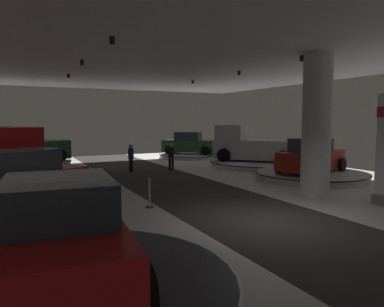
{
  "coord_description": "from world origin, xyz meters",
  "views": [
    {
      "loc": [
        -6.64,
        -8.21,
        2.95
      ],
      "look_at": [
        0.91,
        6.7,
        1.4
      ],
      "focal_mm": 33.79,
      "sensor_mm": 36.0,
      "label": 1
    }
  ],
  "objects_px": {
    "pickup_truck_deep_left": "(19,148)",
    "display_platform_deep_right": "(190,155)",
    "column_right": "(317,125)",
    "display_platform_far_left": "(18,179)",
    "display_platform_near_left": "(61,293)",
    "visitor_walking_far": "(171,155)",
    "visitor_walking_near": "(131,156)",
    "pickup_truck_far_right": "(252,146)",
    "display_platform_far_right": "(257,163)",
    "display_platform_mid_right": "(311,175)",
    "display_car_mid_left": "(16,181)",
    "pickup_truck_far_left": "(17,156)",
    "display_car_near_left": "(60,237)",
    "display_car_mid_right": "(311,157)",
    "display_platform_mid_left": "(17,212)",
    "display_platform_deep_left": "(25,164)",
    "display_car_deep_right": "(190,144)"
  },
  "relations": [
    {
      "from": "display_car_mid_right",
      "to": "display_car_mid_left",
      "type": "height_order",
      "value": "display_car_mid_left"
    },
    {
      "from": "column_right",
      "to": "display_car_mid_left",
      "type": "height_order",
      "value": "column_right"
    },
    {
      "from": "column_right",
      "to": "pickup_truck_deep_left",
      "type": "height_order",
      "value": "column_right"
    },
    {
      "from": "display_platform_deep_left",
      "to": "display_platform_mid_right",
      "type": "xyz_separation_m",
      "value": [
        12.6,
        -12.17,
        0.05
      ]
    },
    {
      "from": "display_platform_deep_left",
      "to": "pickup_truck_far_right",
      "type": "bearing_deg",
      "value": -26.3
    },
    {
      "from": "display_car_mid_right",
      "to": "display_platform_mid_left",
      "type": "distance_m",
      "value": 13.4
    },
    {
      "from": "display_car_deep_right",
      "to": "display_platform_deep_right",
      "type": "bearing_deg",
      "value": -40.53
    },
    {
      "from": "display_car_mid_left",
      "to": "display_platform_far_right",
      "type": "distance_m",
      "value": 15.62
    },
    {
      "from": "pickup_truck_far_left",
      "to": "column_right",
      "type": "bearing_deg",
      "value": -38.53
    },
    {
      "from": "column_right",
      "to": "pickup_truck_deep_left",
      "type": "distance_m",
      "value": 18.23
    },
    {
      "from": "column_right",
      "to": "display_car_mid_left",
      "type": "relative_size",
      "value": 1.22
    },
    {
      "from": "display_platform_deep_right",
      "to": "display_platform_mid_right",
      "type": "bearing_deg",
      "value": -86.35
    },
    {
      "from": "pickup_truck_deep_left",
      "to": "visitor_walking_near",
      "type": "xyz_separation_m",
      "value": [
        5.6,
        -5.62,
        -0.29
      ]
    },
    {
      "from": "display_platform_mid_right",
      "to": "display_car_mid_left",
      "type": "xyz_separation_m",
      "value": [
        -13.3,
        -1.38,
        0.93
      ]
    },
    {
      "from": "display_car_deep_right",
      "to": "display_platform_far_right",
      "type": "bearing_deg",
      "value": -77.08
    },
    {
      "from": "visitor_walking_far",
      "to": "column_right",
      "type": "bearing_deg",
      "value": -76.55
    },
    {
      "from": "display_car_mid_right",
      "to": "pickup_truck_far_right",
      "type": "relative_size",
      "value": 0.85
    },
    {
      "from": "display_platform_far_left",
      "to": "display_platform_mid_right",
      "type": "height_order",
      "value": "display_platform_mid_right"
    },
    {
      "from": "pickup_truck_far_left",
      "to": "display_platform_far_left",
      "type": "bearing_deg",
      "value": 91.64
    },
    {
      "from": "display_car_mid_right",
      "to": "display_car_near_left",
      "type": "xyz_separation_m",
      "value": [
        -12.76,
        -7.42,
        0.02
      ]
    },
    {
      "from": "display_platform_deep_right",
      "to": "display_car_near_left",
      "type": "bearing_deg",
      "value": -121.67
    },
    {
      "from": "display_platform_deep_right",
      "to": "pickup_truck_far_right",
      "type": "relative_size",
      "value": 0.9
    },
    {
      "from": "display_platform_deep_right",
      "to": "display_car_deep_right",
      "type": "relative_size",
      "value": 1.11
    },
    {
      "from": "column_right",
      "to": "display_platform_near_left",
      "type": "bearing_deg",
      "value": -156.16
    },
    {
      "from": "display_platform_far_right",
      "to": "visitor_walking_near",
      "type": "bearing_deg",
      "value": 172.68
    },
    {
      "from": "display_car_deep_right",
      "to": "display_platform_near_left",
      "type": "height_order",
      "value": "display_car_deep_right"
    },
    {
      "from": "display_platform_near_left",
      "to": "visitor_walking_far",
      "type": "height_order",
      "value": "visitor_walking_far"
    },
    {
      "from": "display_platform_far_left",
      "to": "display_platform_far_right",
      "type": "relative_size",
      "value": 0.94
    },
    {
      "from": "pickup_truck_far_left",
      "to": "display_car_near_left",
      "type": "height_order",
      "value": "pickup_truck_far_left"
    },
    {
      "from": "column_right",
      "to": "display_platform_deep_right",
      "type": "bearing_deg",
      "value": 82.17
    },
    {
      "from": "column_right",
      "to": "display_car_mid_left",
      "type": "xyz_separation_m",
      "value": [
        -10.46,
        1.63,
        -1.62
      ]
    },
    {
      "from": "display_platform_near_left",
      "to": "display_car_near_left",
      "type": "relative_size",
      "value": 1.33
    },
    {
      "from": "pickup_truck_far_left",
      "to": "pickup_truck_deep_left",
      "type": "relative_size",
      "value": 0.95
    },
    {
      "from": "display_platform_mid_right",
      "to": "display_platform_mid_left",
      "type": "xyz_separation_m",
      "value": [
        -13.32,
        -1.39,
        0.01
      ]
    },
    {
      "from": "display_platform_near_left",
      "to": "display_platform_far_right",
      "type": "bearing_deg",
      "value": 43.57
    },
    {
      "from": "display_car_near_left",
      "to": "display_car_deep_right",
      "type": "bearing_deg",
      "value": 58.41
    },
    {
      "from": "display_platform_far_left",
      "to": "display_car_near_left",
      "type": "height_order",
      "value": "display_car_near_left"
    },
    {
      "from": "display_platform_far_left",
      "to": "display_platform_mid_left",
      "type": "bearing_deg",
      "value": -91.51
    },
    {
      "from": "pickup_truck_far_right",
      "to": "visitor_walking_near",
      "type": "xyz_separation_m",
      "value": [
        -7.83,
        0.79,
        -0.35
      ]
    },
    {
      "from": "display_platform_mid_left",
      "to": "visitor_walking_near",
      "type": "xyz_separation_m",
      "value": [
        6.01,
        7.87,
        0.71
      ]
    },
    {
      "from": "column_right",
      "to": "pickup_truck_far_right",
      "type": "relative_size",
      "value": 1.02
    },
    {
      "from": "pickup_truck_deep_left",
      "to": "display_platform_deep_right",
      "type": "bearing_deg",
      "value": -0.27
    },
    {
      "from": "pickup_truck_far_left",
      "to": "display_car_mid_right",
      "type": "distance_m",
      "value": 14.1
    },
    {
      "from": "display_platform_deep_left",
      "to": "display_car_deep_right",
      "type": "bearing_deg",
      "value": -0.49
    },
    {
      "from": "column_right",
      "to": "display_platform_far_left",
      "type": "height_order",
      "value": "column_right"
    },
    {
      "from": "display_platform_near_left",
      "to": "visitor_walking_far",
      "type": "distance_m",
      "value": 15.56
    },
    {
      "from": "column_right",
      "to": "pickup_truck_deep_left",
      "type": "relative_size",
      "value": 0.98
    },
    {
      "from": "display_car_deep_right",
      "to": "visitor_walking_far",
      "type": "distance_m",
      "value": 7.34
    },
    {
      "from": "display_car_mid_left",
      "to": "display_car_near_left",
      "type": "height_order",
      "value": "display_car_near_left"
    },
    {
      "from": "display_car_mid_left",
      "to": "pickup_truck_deep_left",
      "type": "bearing_deg",
      "value": 88.36
    }
  ]
}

